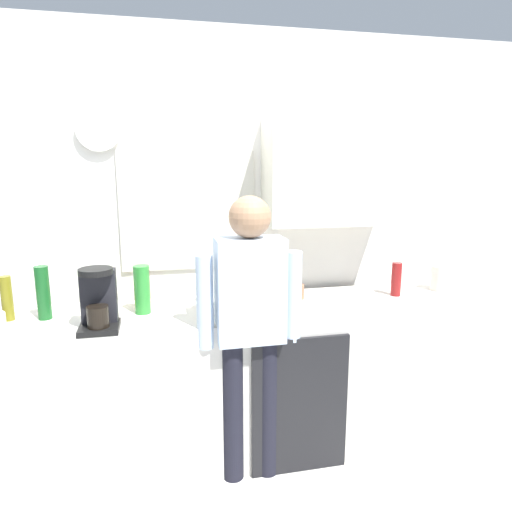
{
  "coord_description": "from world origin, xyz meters",
  "views": [
    {
      "loc": [
        -0.47,
        -2.27,
        1.75
      ],
      "look_at": [
        0.09,
        0.25,
        1.23
      ],
      "focal_mm": 31.79,
      "sensor_mm": 36.0,
      "label": 1
    }
  ],
  "objects_px": {
    "bottle_clear_soda": "(142,290)",
    "bottle_green_wine": "(43,293)",
    "bottle_olive_oil": "(7,298)",
    "cup_blue_mug": "(105,307)",
    "bottle_amber_beer": "(145,285)",
    "cup_yellow_cup": "(227,295)",
    "bottle_red_vinegar": "(396,279)",
    "bottle_dark_sauce": "(206,289)",
    "coffee_maker": "(98,302)",
    "person_at_sink": "(250,317)",
    "dish_soap": "(110,297)",
    "storage_canister": "(441,278)",
    "cup_terracotta_mug": "(298,292)"
  },
  "relations": [
    {
      "from": "bottle_dark_sauce",
      "to": "person_at_sink",
      "type": "height_order",
      "value": "person_at_sink"
    },
    {
      "from": "coffee_maker",
      "to": "dish_soap",
      "type": "xyz_separation_m",
      "value": [
        0.03,
        0.32,
        -0.07
      ]
    },
    {
      "from": "coffee_maker",
      "to": "bottle_olive_oil",
      "type": "distance_m",
      "value": 0.56
    },
    {
      "from": "bottle_amber_beer",
      "to": "bottle_red_vinegar",
      "type": "relative_size",
      "value": 1.05
    },
    {
      "from": "cup_terracotta_mug",
      "to": "person_at_sink",
      "type": "bearing_deg",
      "value": -134.45
    },
    {
      "from": "dish_soap",
      "to": "bottle_amber_beer",
      "type": "bearing_deg",
      "value": 22.66
    },
    {
      "from": "bottle_green_wine",
      "to": "bottle_red_vinegar",
      "type": "distance_m",
      "value": 2.14
    },
    {
      "from": "bottle_clear_soda",
      "to": "bottle_dark_sauce",
      "type": "height_order",
      "value": "bottle_clear_soda"
    },
    {
      "from": "cup_yellow_cup",
      "to": "person_at_sink",
      "type": "relative_size",
      "value": 0.05
    },
    {
      "from": "bottle_green_wine",
      "to": "bottle_amber_beer",
      "type": "xyz_separation_m",
      "value": [
        0.54,
        0.18,
        -0.03
      ]
    },
    {
      "from": "coffee_maker",
      "to": "bottle_red_vinegar",
      "type": "xyz_separation_m",
      "value": [
        1.83,
        0.23,
        -0.04
      ]
    },
    {
      "from": "bottle_dark_sauce",
      "to": "bottle_green_wine",
      "type": "distance_m",
      "value": 0.92
    },
    {
      "from": "bottle_olive_oil",
      "to": "dish_soap",
      "type": "relative_size",
      "value": 1.39
    },
    {
      "from": "cup_blue_mug",
      "to": "bottle_dark_sauce",
      "type": "bearing_deg",
      "value": 10.57
    },
    {
      "from": "bottle_clear_soda",
      "to": "bottle_green_wine",
      "type": "xyz_separation_m",
      "value": [
        -0.53,
        0.01,
        0.01
      ]
    },
    {
      "from": "bottle_green_wine",
      "to": "bottle_red_vinegar",
      "type": "bearing_deg",
      "value": 0.01
    },
    {
      "from": "bottle_green_wine",
      "to": "storage_canister",
      "type": "height_order",
      "value": "bottle_green_wine"
    },
    {
      "from": "bottle_red_vinegar",
      "to": "cup_terracotta_mug",
      "type": "bearing_deg",
      "value": 173.94
    },
    {
      "from": "coffee_maker",
      "to": "bottle_olive_oil",
      "type": "height_order",
      "value": "coffee_maker"
    },
    {
      "from": "bottle_red_vinegar",
      "to": "dish_soap",
      "type": "xyz_separation_m",
      "value": [
        -1.8,
        0.09,
        -0.03
      ]
    },
    {
      "from": "cup_yellow_cup",
      "to": "storage_canister",
      "type": "height_order",
      "value": "storage_canister"
    },
    {
      "from": "coffee_maker",
      "to": "person_at_sink",
      "type": "xyz_separation_m",
      "value": [
        0.78,
        -0.11,
        -0.11
      ]
    },
    {
      "from": "bottle_dark_sauce",
      "to": "bottle_red_vinegar",
      "type": "height_order",
      "value": "bottle_red_vinegar"
    },
    {
      "from": "storage_canister",
      "to": "person_at_sink",
      "type": "distance_m",
      "value": 1.46
    },
    {
      "from": "bottle_red_vinegar",
      "to": "cup_blue_mug",
      "type": "bearing_deg",
      "value": -179.51
    },
    {
      "from": "bottle_dark_sauce",
      "to": "dish_soap",
      "type": "distance_m",
      "value": 0.57
    },
    {
      "from": "coffee_maker",
      "to": "cup_blue_mug",
      "type": "relative_size",
      "value": 3.3
    },
    {
      "from": "bottle_olive_oil",
      "to": "bottle_dark_sauce",
      "type": "bearing_deg",
      "value": 4.01
    },
    {
      "from": "bottle_green_wine",
      "to": "bottle_amber_beer",
      "type": "bearing_deg",
      "value": 18.22
    },
    {
      "from": "storage_canister",
      "to": "cup_terracotta_mug",
      "type": "bearing_deg",
      "value": 178.88
    },
    {
      "from": "bottle_green_wine",
      "to": "bottle_amber_beer",
      "type": "distance_m",
      "value": 0.57
    },
    {
      "from": "cup_blue_mug",
      "to": "bottle_red_vinegar",
      "type": "bearing_deg",
      "value": 0.49
    },
    {
      "from": "bottle_red_vinegar",
      "to": "storage_canister",
      "type": "relative_size",
      "value": 1.29
    },
    {
      "from": "bottle_clear_soda",
      "to": "bottle_olive_oil",
      "type": "bearing_deg",
      "value": 177.54
    },
    {
      "from": "bottle_amber_beer",
      "to": "person_at_sink",
      "type": "height_order",
      "value": "person_at_sink"
    },
    {
      "from": "cup_blue_mug",
      "to": "cup_terracotta_mug",
      "type": "bearing_deg",
      "value": 4.12
    },
    {
      "from": "coffee_maker",
      "to": "person_at_sink",
      "type": "relative_size",
      "value": 0.21
    },
    {
      "from": "bottle_amber_beer",
      "to": "cup_yellow_cup",
      "type": "bearing_deg",
      "value": -9.78
    },
    {
      "from": "bottle_amber_beer",
      "to": "cup_yellow_cup",
      "type": "relative_size",
      "value": 2.71
    },
    {
      "from": "bottle_amber_beer",
      "to": "bottle_red_vinegar",
      "type": "distance_m",
      "value": 1.61
    },
    {
      "from": "bottle_amber_beer",
      "to": "dish_soap",
      "type": "relative_size",
      "value": 1.28
    },
    {
      "from": "bottle_amber_beer",
      "to": "cup_yellow_cup",
      "type": "height_order",
      "value": "bottle_amber_beer"
    },
    {
      "from": "person_at_sink",
      "to": "storage_canister",
      "type": "bearing_deg",
      "value": 26.75
    },
    {
      "from": "bottle_clear_soda",
      "to": "bottle_dark_sauce",
      "type": "distance_m",
      "value": 0.4
    },
    {
      "from": "bottle_green_wine",
      "to": "cup_blue_mug",
      "type": "height_order",
      "value": "bottle_green_wine"
    },
    {
      "from": "bottle_olive_oil",
      "to": "cup_blue_mug",
      "type": "bearing_deg",
      "value": -3.7
    },
    {
      "from": "coffee_maker",
      "to": "cup_yellow_cup",
      "type": "relative_size",
      "value": 3.88
    },
    {
      "from": "bottle_red_vinegar",
      "to": "dish_soap",
      "type": "height_order",
      "value": "bottle_red_vinegar"
    },
    {
      "from": "bottle_amber_beer",
      "to": "cup_terracotta_mug",
      "type": "distance_m",
      "value": 0.96
    },
    {
      "from": "coffee_maker",
      "to": "bottle_dark_sauce",
      "type": "relative_size",
      "value": 1.83
    }
  ]
}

